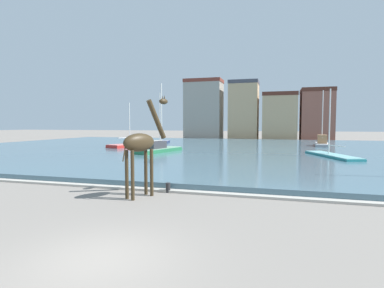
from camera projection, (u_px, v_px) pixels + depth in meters
name	position (u px, v px, depth m)	size (l,w,h in m)	color
ground_plane	(99.00, 260.00, 7.81)	(300.00, 300.00, 0.00)	gray
harbor_water	(243.00, 150.00, 39.14)	(79.63, 49.03, 0.40)	#476675
quay_edge_coping	(187.00, 192.00, 15.37)	(79.63, 0.50, 0.12)	#ADA89E
giraffe_statue	(142.00, 144.00, 14.43)	(1.61, 2.69, 4.94)	#382B19
sailboat_teal	(327.00, 156.00, 29.54)	(4.54, 9.06, 6.85)	teal
sailboat_navy	(160.00, 144.00, 47.68)	(3.29, 9.34, 8.31)	navy
sailboat_red	(131.00, 147.00, 41.53)	(4.01, 6.76, 6.34)	red
sailboat_green	(162.00, 150.00, 33.94)	(3.48, 7.97, 7.96)	#236B42
sailboat_grey	(322.00, 144.00, 43.60)	(2.33, 7.13, 8.29)	#939399
mooring_bollard	(168.00, 188.00, 15.49)	(0.24, 0.24, 0.50)	#232326
townhouse_tall_gabled	(204.00, 109.00, 70.60)	(8.56, 5.44, 13.75)	gray
townhouse_end_terrace	(244.00, 110.00, 68.17)	(6.43, 6.00, 13.08)	tan
townhouse_narrow_midrow	(280.00, 117.00, 66.08)	(7.25, 7.21, 10.21)	tan
townhouse_corner_house	(317.00, 115.00, 63.78)	(6.49, 7.06, 10.84)	#8E5142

